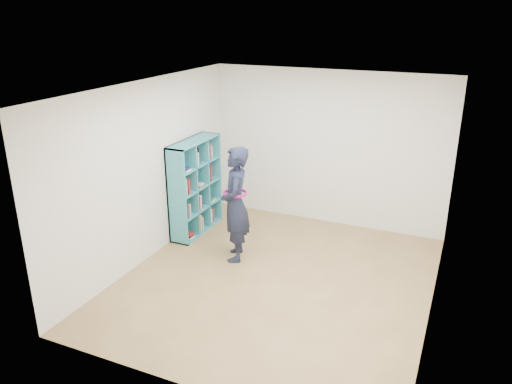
% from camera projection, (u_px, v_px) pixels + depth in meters
% --- Properties ---
extents(floor, '(4.50, 4.50, 0.00)m').
position_uv_depth(floor, '(276.00, 280.00, 6.83)').
color(floor, olive).
rests_on(floor, ground).
extents(ceiling, '(4.50, 4.50, 0.00)m').
position_uv_depth(ceiling, '(279.00, 89.00, 5.92)').
color(ceiling, white).
rests_on(ceiling, wall_back).
extents(wall_left, '(0.02, 4.50, 2.60)m').
position_uv_depth(wall_left, '(148.00, 172.00, 7.13)').
color(wall_left, silver).
rests_on(wall_left, floor).
extents(wall_right, '(0.02, 4.50, 2.60)m').
position_uv_depth(wall_right, '(443.00, 216.00, 5.62)').
color(wall_right, silver).
rests_on(wall_right, floor).
extents(wall_back, '(4.00, 0.02, 2.60)m').
position_uv_depth(wall_back, '(327.00, 149.00, 8.30)').
color(wall_back, silver).
rests_on(wall_back, floor).
extents(wall_front, '(4.00, 0.02, 2.60)m').
position_uv_depth(wall_front, '(185.00, 271.00, 4.44)').
color(wall_front, silver).
rests_on(wall_front, floor).
extents(bookshelf, '(0.34, 1.16, 1.55)m').
position_uv_depth(bookshelf, '(194.00, 188.00, 8.12)').
color(bookshelf, '#28727E').
rests_on(bookshelf, floor).
extents(person, '(0.62, 0.73, 1.70)m').
position_uv_depth(person, '(235.00, 204.00, 7.16)').
color(person, black).
rests_on(person, floor).
extents(smartphone, '(0.06, 0.09, 0.14)m').
position_uv_depth(smartphone, '(226.00, 195.00, 7.21)').
color(smartphone, silver).
rests_on(smartphone, person).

